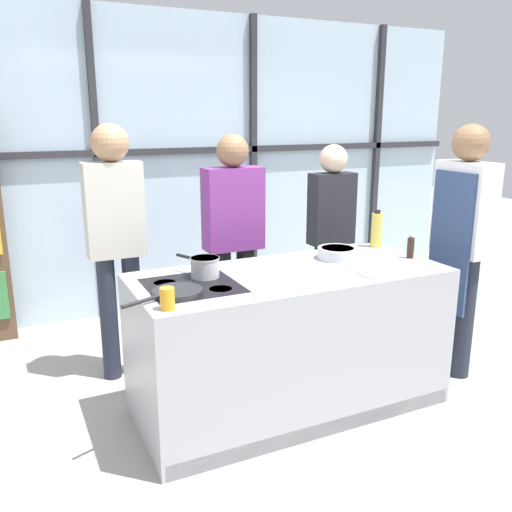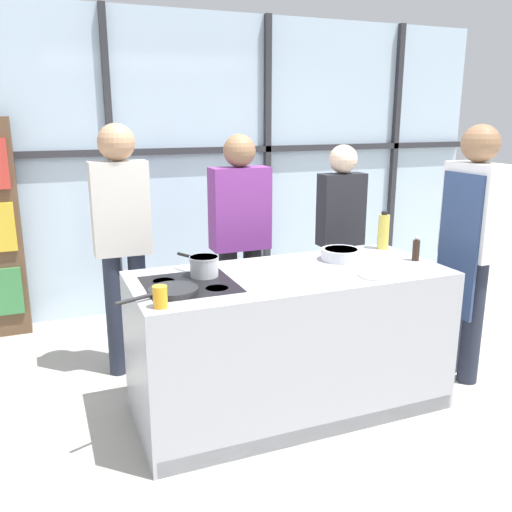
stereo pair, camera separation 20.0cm
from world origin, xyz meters
The scene contains 14 objects.
ground_plane centered at (0.00, 0.00, 0.00)m, with size 18.00×18.00×0.00m, color #ADA89E.
back_window_wall centered at (0.00, 2.23, 1.40)m, with size 6.40×0.10×2.80m.
demo_island centered at (0.00, 0.00, 0.46)m, with size 1.98×0.85×0.92m.
chef centered at (1.34, -0.07, 1.05)m, with size 0.25×0.43×1.81m.
spectator_far_left centered at (-0.89, 0.91, 1.07)m, with size 0.39×0.25×1.82m.
spectator_center_left centered at (0.00, 0.91, 0.99)m, with size 0.45×0.24×1.74m.
spectator_center_right centered at (0.89, 0.91, 0.95)m, with size 0.38×0.23×1.64m.
frying_pan centered at (-0.78, -0.13, 0.94)m, with size 0.47×0.28×0.03m.
saucepan centered at (-0.52, 0.13, 0.99)m, with size 0.20×0.31×0.12m.
white_plate centered at (0.46, -0.27, 0.93)m, with size 0.26×0.26×0.01m, color white.
mixing_bowl centered at (0.44, 0.15, 0.97)m, with size 0.27×0.27×0.08m.
oil_bottle centered at (0.89, 0.31, 1.05)m, with size 0.08×0.08×0.28m.
pepper_grinder centered at (0.90, -0.05, 1.00)m, with size 0.05×0.05×0.17m.
juice_glass_near centered at (-0.89, -0.32, 0.98)m, with size 0.07×0.07×0.11m, color orange.
Camera 1 is at (-1.59, -2.83, 1.87)m, focal length 38.00 mm.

